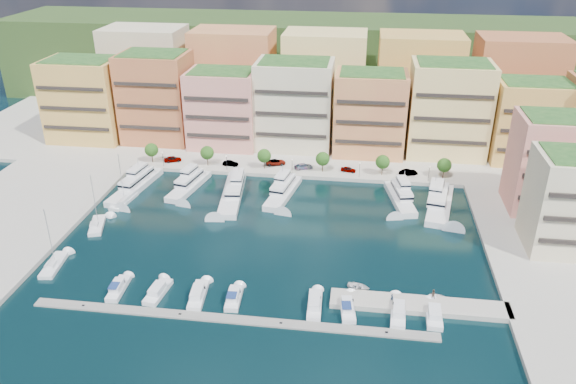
{
  "coord_description": "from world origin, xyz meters",
  "views": [
    {
      "loc": [
        17.59,
        -105.99,
        63.06
      ],
      "look_at": [
        1.84,
        9.57,
        6.0
      ],
      "focal_mm": 35.0,
      "sensor_mm": 36.0,
      "label": 1
    }
  ],
  "objects_px": {
    "car_2": "(276,162)",
    "car_5": "(408,172)",
    "lamppost_3": "(360,167)",
    "cruiser_7": "(347,308)",
    "tender_2": "(439,297)",
    "yacht_3": "(283,190)",
    "lamppost_0": "(163,157)",
    "yacht_1": "(190,184)",
    "tender_0": "(359,287)",
    "tree_0": "(151,150)",
    "tree_4": "(383,162)",
    "lamppost_4": "(429,171)",
    "yacht_0": "(136,184)",
    "person_0": "(392,298)",
    "car_1": "(230,163)",
    "cruiser_1": "(118,289)",
    "cruiser_9": "(434,315)",
    "cruiser_3": "(198,295)",
    "tender_3": "(443,298)",
    "tree_5": "(444,165)",
    "car_0": "(173,159)",
    "cruiser_8": "(398,312)",
    "person_1": "(433,294)",
    "cruiser_4": "(234,298)",
    "sailboat_2": "(124,202)",
    "lamppost_2": "(292,164)",
    "yacht_5": "(400,196)",
    "lamppost_1": "(227,160)",
    "tree_1": "(207,153)",
    "sailboat_0": "(54,266)",
    "car_4": "(348,169)",
    "sailboat_1": "(97,226)",
    "tree_3": "(323,159)",
    "yacht_6": "(440,201)",
    "tree_2": "(264,156)",
    "tender_1": "(381,293)",
    "cruiser_2": "(158,292)",
    "yacht_2": "(233,191)",
    "car_3": "(303,166)",
    "cruiser_6": "(315,305)"
  },
  "relations": [
    {
      "from": "tree_3",
      "to": "person_0",
      "type": "distance_m",
      "value": 58.24
    },
    {
      "from": "tree_1",
      "to": "tree_4",
      "type": "height_order",
      "value": "same"
    },
    {
      "from": "car_2",
      "to": "car_5",
      "type": "bearing_deg",
      "value": -108.11
    },
    {
      "from": "cruiser_4",
      "to": "cruiser_7",
      "type": "relative_size",
      "value": 0.88
    },
    {
      "from": "lamppost_4",
      "to": "car_2",
      "type": "relative_size",
      "value": 0.76
    },
    {
      "from": "yacht_5",
      "to": "car_1",
      "type": "xyz_separation_m",
      "value": [
        -46.0,
        13.24,
        0.5
      ]
    },
    {
      "from": "cruiser_1",
      "to": "car_4",
      "type": "bearing_deg",
      "value": 55.39
    },
    {
      "from": "tree_1",
      "to": "yacht_0",
      "type": "xyz_separation_m",
      "value": [
        -15.07,
        -14.71,
        -3.53
      ]
    },
    {
      "from": "cruiser_1",
      "to": "cruiser_7",
      "type": "xyz_separation_m",
      "value": [
        42.88,
        -0.0,
        -0.0
      ]
    },
    {
      "from": "tree_0",
      "to": "tender_2",
      "type": "xyz_separation_m",
      "value": [
        73.7,
        -52.46,
        -4.39
      ]
    },
    {
      "from": "cruiser_9",
      "to": "tender_0",
      "type": "distance_m",
      "value": 14.91
    },
    {
      "from": "cruiser_1",
      "to": "person_1",
      "type": "xyz_separation_m",
      "value": [
        58.06,
        4.35,
        1.38
      ]
    },
    {
      "from": "tree_5",
      "to": "cruiser_4",
      "type": "bearing_deg",
      "value": -126.82
    },
    {
      "from": "yacht_0",
      "to": "cruiser_9",
      "type": "height_order",
      "value": "yacht_0"
    },
    {
      "from": "cruiser_7",
      "to": "sailboat_2",
      "type": "height_order",
      "value": "sailboat_2"
    },
    {
      "from": "yacht_0",
      "to": "yacht_2",
      "type": "height_order",
      "value": "same"
    },
    {
      "from": "lamppost_1",
      "to": "car_2",
      "type": "relative_size",
      "value": 0.76
    },
    {
      "from": "lamppost_1",
      "to": "cruiser_4",
      "type": "bearing_deg",
      "value": -75.43
    },
    {
      "from": "lamppost_4",
      "to": "yacht_6",
      "type": "relative_size",
      "value": 0.19
    },
    {
      "from": "lamppost_0",
      "to": "yacht_1",
      "type": "bearing_deg",
      "value": -44.94
    },
    {
      "from": "cruiser_4",
      "to": "sailboat_2",
      "type": "relative_size",
      "value": 0.55
    },
    {
      "from": "car_3",
      "to": "tree_5",
      "type": "bearing_deg",
      "value": -116.31
    },
    {
      "from": "lamppost_2",
      "to": "yacht_5",
      "type": "height_order",
      "value": "yacht_5"
    },
    {
      "from": "cruiser_7",
      "to": "cruiser_8",
      "type": "relative_size",
      "value": 0.91
    },
    {
      "from": "sailboat_0",
      "to": "sailboat_2",
      "type": "bearing_deg",
      "value": 84.57
    },
    {
      "from": "cruiser_6",
      "to": "car_0",
      "type": "distance_m",
      "value": 74.96
    },
    {
      "from": "cruiser_7",
      "to": "car_1",
      "type": "distance_m",
      "value": 68.24
    },
    {
      "from": "tender_0",
      "to": "car_2",
      "type": "xyz_separation_m",
      "value": [
        -24.31,
        54.24,
        1.32
      ]
    },
    {
      "from": "yacht_0",
      "to": "person_0",
      "type": "bearing_deg",
      "value": -32.56
    },
    {
      "from": "cruiser_3",
      "to": "tender_3",
      "type": "height_order",
      "value": "cruiser_3"
    },
    {
      "from": "cruiser_9",
      "to": "sailboat_1",
      "type": "height_order",
      "value": "sailboat_1"
    },
    {
      "from": "sailboat_1",
      "to": "tree_2",
      "type": "bearing_deg",
      "value": 47.78
    },
    {
      "from": "tender_1",
      "to": "car_0",
      "type": "bearing_deg",
      "value": 42.16
    },
    {
      "from": "yacht_3",
      "to": "person_1",
      "type": "height_order",
      "value": "yacht_3"
    },
    {
      "from": "yacht_5",
      "to": "cruiser_4",
      "type": "bearing_deg",
      "value": -125.03
    },
    {
      "from": "tender_2",
      "to": "yacht_3",
      "type": "bearing_deg",
      "value": 47.73
    },
    {
      "from": "car_0",
      "to": "yacht_3",
      "type": "bearing_deg",
      "value": -135.34
    },
    {
      "from": "lamppost_3",
      "to": "yacht_0",
      "type": "bearing_deg",
      "value": -167.74
    },
    {
      "from": "lamppost_4",
      "to": "cruiser_3",
      "type": "bearing_deg",
      "value": -129.65
    },
    {
      "from": "tree_0",
      "to": "tree_4",
      "type": "bearing_deg",
      "value": 0.0
    },
    {
      "from": "sailboat_1",
      "to": "car_1",
      "type": "relative_size",
      "value": 3.06
    },
    {
      "from": "tender_2",
      "to": "car_1",
      "type": "xyz_separation_m",
      "value": [
        -51.37,
        53.0,
        1.36
      ]
    },
    {
      "from": "tree_5",
      "to": "car_0",
      "type": "xyz_separation_m",
      "value": [
        -74.51,
        1.2,
        -2.92
      ]
    },
    {
      "from": "lamppost_3",
      "to": "cruiser_7",
      "type": "distance_m",
      "value": 55.91
    },
    {
      "from": "yacht_1",
      "to": "cruiser_7",
      "type": "height_order",
      "value": "yacht_1"
    },
    {
      "from": "sailboat_0",
      "to": "car_4",
      "type": "xyz_separation_m",
      "value": [
        56.83,
        52.95,
        1.39
      ]
    },
    {
      "from": "cruiser_2",
      "to": "car_0",
      "type": "xyz_separation_m",
      "value": [
        -16.55,
        59.29,
        1.28
      ]
    },
    {
      "from": "yacht_5",
      "to": "cruiser_8",
      "type": "distance_m",
      "value": 45.46
    },
    {
      "from": "lamppost_0",
      "to": "cruiser_3",
      "type": "distance_m",
      "value": 61.54
    },
    {
      "from": "lamppost_3",
      "to": "sailboat_0",
      "type": "relative_size",
      "value": 0.32
    }
  ]
}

